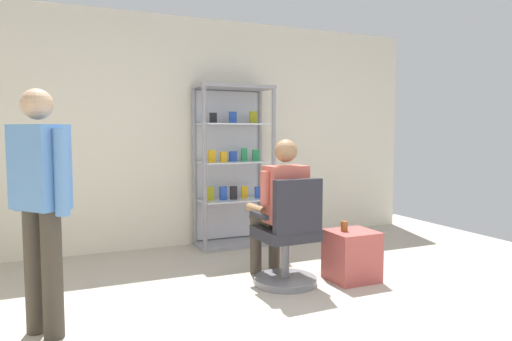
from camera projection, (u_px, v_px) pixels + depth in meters
name	position (u px, v px, depth m)	size (l,w,h in m)	color
back_wall	(194.00, 133.00, 5.53)	(6.00, 0.10, 2.70)	silver
display_cabinet_main	(232.00, 165.00, 5.50)	(0.90, 0.45, 1.90)	gray
office_chair	(289.00, 242.00, 4.02)	(0.57, 0.56, 0.96)	slate
seated_shopkeeper	(280.00, 203.00, 4.15)	(0.50, 0.57, 1.29)	#3F382D
storage_crate	(352.00, 256.00, 4.20)	(0.42, 0.39, 0.46)	#B24C47
tea_glass	(344.00, 226.00, 4.17)	(0.06, 0.06, 0.09)	brown
standing_customer	(40.00, 196.00, 2.99)	(0.39, 0.43, 1.63)	#3F382D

